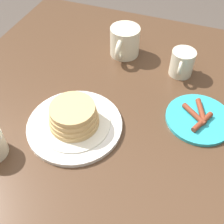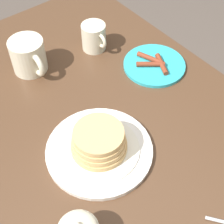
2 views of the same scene
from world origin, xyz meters
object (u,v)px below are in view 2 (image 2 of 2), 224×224
(coffee_mug, at_px, (29,56))
(creamer_pitcher, at_px, (94,36))
(pancake_plate, at_px, (100,145))
(side_plate_bacon, at_px, (154,65))

(coffee_mug, distance_m, creamer_pitcher, 0.20)
(pancake_plate, xyz_separation_m, coffee_mug, (-0.34, 0.02, 0.02))
(coffee_mug, relative_size, creamer_pitcher, 1.20)
(pancake_plate, xyz_separation_m, creamer_pitcher, (-0.31, 0.21, 0.02))
(pancake_plate, distance_m, coffee_mug, 0.34)
(pancake_plate, distance_m, side_plate_bacon, 0.32)
(pancake_plate, bearing_deg, coffee_mug, 177.36)
(side_plate_bacon, xyz_separation_m, coffee_mug, (-0.21, -0.28, 0.04))
(side_plate_bacon, relative_size, creamer_pitcher, 1.64)
(coffee_mug, bearing_deg, pancake_plate, -2.64)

